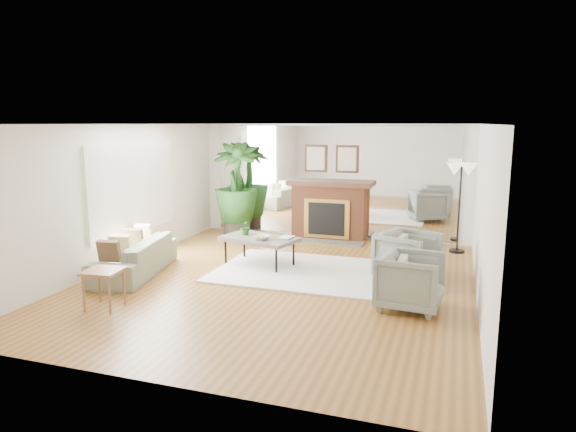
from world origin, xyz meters
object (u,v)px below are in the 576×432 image
(fireplace, at_px, (329,209))
(armchair_front, at_px, (410,281))
(coffee_table, at_px, (259,239))
(armchair_back, at_px, (408,256))
(sofa, at_px, (135,257))
(potted_ficus, at_px, (236,185))
(floor_lamp, at_px, (461,176))
(side_table, at_px, (103,276))

(fireplace, relative_size, armchair_front, 2.39)
(coffee_table, relative_size, armchair_back, 1.68)
(sofa, bearing_deg, potted_ficus, 163.18)
(armchair_front, xyz_separation_m, floor_lamp, (0.59, 3.50, 1.11))
(armchair_front, bearing_deg, floor_lamp, -4.58)
(armchair_back, relative_size, potted_ficus, 0.42)
(fireplace, distance_m, sofa, 4.41)
(fireplace, xyz_separation_m, side_table, (-1.88, -5.16, -0.20))
(coffee_table, relative_size, potted_ficus, 0.70)
(armchair_back, bearing_deg, potted_ficus, 80.80)
(sofa, relative_size, side_table, 3.72)
(sofa, height_order, side_table, sofa)
(fireplace, distance_m, side_table, 5.50)
(side_table, bearing_deg, sofa, 110.53)
(coffee_table, xyz_separation_m, armchair_back, (2.59, 0.00, -0.08))
(fireplace, distance_m, potted_ficus, 2.19)
(armchair_back, xyz_separation_m, armchair_front, (0.16, -1.34, -0.01))
(fireplace, bearing_deg, potted_ficus, -175.74)
(armchair_back, relative_size, side_table, 1.60)
(sofa, relative_size, floor_lamp, 1.15)
(coffee_table, bearing_deg, sofa, -147.76)
(coffee_table, distance_m, armchair_front, 3.06)
(fireplace, relative_size, armchair_back, 2.35)
(armchair_back, xyz_separation_m, side_table, (-3.83, -2.65, 0.06))
(sofa, height_order, floor_lamp, floor_lamp)
(armchair_front, relative_size, potted_ficus, 0.41)
(fireplace, xyz_separation_m, floor_lamp, (2.70, -0.36, 0.84))
(armchair_back, xyz_separation_m, potted_ficus, (-4.08, 2.35, 0.73))
(potted_ficus, xyz_separation_m, floor_lamp, (4.83, -0.20, 0.38))
(fireplace, relative_size, potted_ficus, 0.98)
(potted_ficus, height_order, floor_lamp, potted_ficus)
(armchair_back, bearing_deg, floor_lamp, 1.42)
(potted_ficus, bearing_deg, armchair_back, -29.97)
(coffee_table, distance_m, potted_ficus, 2.86)
(floor_lamp, bearing_deg, sofa, -147.39)
(armchair_front, bearing_deg, armchair_back, 12.00)
(armchair_back, height_order, side_table, armchair_back)
(potted_ficus, bearing_deg, floor_lamp, -2.33)
(armchair_front, distance_m, potted_ficus, 5.67)
(coffee_table, xyz_separation_m, side_table, (-1.24, -2.65, -0.03))
(armchair_front, relative_size, floor_lamp, 0.49)
(armchair_front, bearing_deg, coffee_table, 69.07)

